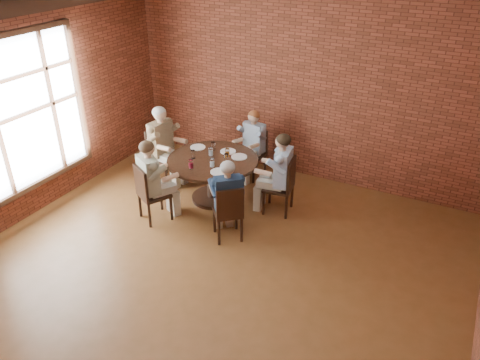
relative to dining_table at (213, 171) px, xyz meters
The scene contains 28 objects.
floor 2.20m from the dining_table, 65.02° to the right, with size 7.00×7.00×0.00m, color brown.
ceiling 3.58m from the dining_table, 65.02° to the right, with size 7.00×7.00×0.00m, color white.
wall_back 2.15m from the dining_table, 60.15° to the left, with size 7.00×7.00×0.00m, color brown.
ceiling_beam 3.69m from the dining_table, 128.74° to the right, with size 0.22×6.90×0.26m, color black.
window 2.97m from the dining_table, 146.10° to the right, with size 0.10×2.16×2.36m.
dining_table is the anchor object (origin of this frame).
chair_a 1.21m from the dining_table, ahead, with size 0.49×0.49×0.95m.
diner_a 1.13m from the dining_table, ahead, with size 0.54×0.66×1.35m, color #487EBC, non-canonical shape.
chair_b 1.11m from the dining_table, 78.02° to the left, with size 0.47×0.47×0.90m.
diner_b 1.04m from the dining_table, 78.02° to the left, with size 0.49×0.60×1.27m, color #8193A4, non-canonical shape.
chair_c 1.20m from the dining_table, behind, with size 0.52×0.52×0.97m.
diner_c 1.12m from the dining_table, behind, with size 0.56×0.69×1.39m, color brown, non-canonical shape.
chair_d 1.15m from the dining_table, 118.63° to the right, with size 0.58×0.58×0.94m.
diner_d 1.07m from the dining_table, 118.63° to the right, with size 0.53×0.65×1.33m, color tan, non-canonical shape.
chair_e 1.20m from the dining_table, 48.59° to the right, with size 0.56×0.56×0.90m.
diner_e 1.13m from the dining_table, 48.59° to the right, with size 0.49×0.60×1.27m, color #182A44, non-canonical shape.
plate_a 0.49m from the dining_table, 36.93° to the left, with size 0.26×0.26×0.01m, color white.
plate_b 0.44m from the dining_table, 76.55° to the left, with size 0.26×0.26×0.01m, color white.
plate_c 0.57m from the dining_table, 149.76° to the left, with size 0.26×0.26×0.01m, color white.
plate_d 0.53m from the dining_table, 47.88° to the right, with size 0.26×0.26×0.01m, color white.
glass_a 0.38m from the dining_table, ahead, with size 0.07×0.07×0.14m, color white.
glass_b 0.39m from the dining_table, 50.22° to the left, with size 0.07×0.07×0.14m, color white.
glass_c 0.45m from the dining_table, 118.85° to the left, with size 0.07×0.07×0.14m, color white.
glass_d 0.33m from the dining_table, 132.09° to the left, with size 0.07×0.07×0.14m, color white.
glass_e 0.43m from the dining_table, 158.04° to the right, with size 0.07×0.07×0.14m, color white.
glass_f 0.54m from the dining_table, 107.64° to the right, with size 0.07×0.07×0.14m, color white.
glass_g 0.39m from the dining_table, 60.58° to the right, with size 0.07×0.07×0.14m, color white.
smartphone 0.48m from the dining_table, 42.95° to the right, with size 0.08×0.15×0.01m, color black.
Camera 1 is at (2.67, -3.89, 4.11)m, focal length 35.00 mm.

